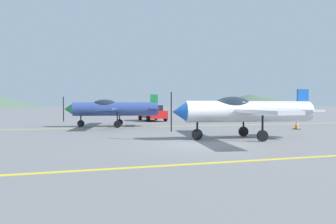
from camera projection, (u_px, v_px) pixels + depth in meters
ground_plane at (200, 142)px, 12.46m from camera, size 400.00×400.00×0.00m
apron_line_near at (252, 161)px, 8.32m from camera, size 80.00×0.16×0.01m
apron_line_far at (157, 127)px, 21.11m from camera, size 80.00×0.16×0.01m
airplane_near at (244, 111)px, 13.54m from camera, size 7.21×8.28×2.47m
airplane_mid at (112, 108)px, 20.98m from camera, size 7.23×8.27×2.47m
car_sedan at (152, 113)px, 28.66m from camera, size 2.44×4.49×1.62m
traffic_cone_front at (297, 125)px, 18.93m from camera, size 0.36×0.36×0.59m
hill_centerleft at (251, 101)px, 147.13m from camera, size 65.86×65.86×7.17m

